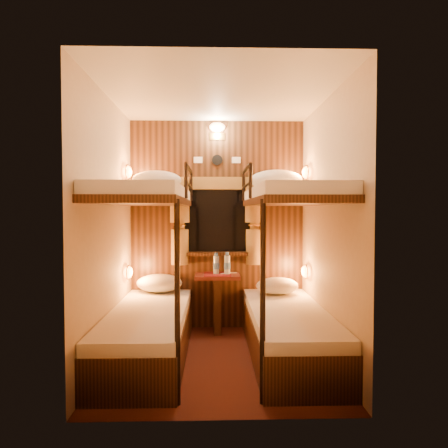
{
  "coord_description": "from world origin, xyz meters",
  "views": [
    {
      "loc": [
        -0.05,
        -3.6,
        1.37
      ],
      "look_at": [
        0.05,
        0.15,
        1.24
      ],
      "focal_mm": 32.0,
      "sensor_mm": 36.0,
      "label": 1
    }
  ],
  "objects_px": {
    "bunk_left": "(148,298)",
    "bottle_left": "(216,265)",
    "bottle_right": "(227,265)",
    "bunk_right": "(288,297)",
    "table": "(217,295)"
  },
  "relations": [
    {
      "from": "bunk_left",
      "to": "bottle_left",
      "type": "xyz_separation_m",
      "value": [
        0.63,
        0.81,
        0.2
      ]
    },
    {
      "from": "bottle_left",
      "to": "bottle_right",
      "type": "distance_m",
      "value": 0.13
    },
    {
      "from": "bunk_right",
      "to": "table",
      "type": "bearing_deg",
      "value": 129.67
    },
    {
      "from": "bunk_left",
      "to": "bunk_right",
      "type": "xyz_separation_m",
      "value": [
        1.3,
        0.0,
        0.0
      ]
    },
    {
      "from": "bunk_left",
      "to": "table",
      "type": "xyz_separation_m",
      "value": [
        0.65,
        0.78,
        -0.14
      ]
    },
    {
      "from": "table",
      "to": "bottle_left",
      "type": "height_order",
      "value": "bottle_left"
    },
    {
      "from": "bottle_left",
      "to": "bottle_right",
      "type": "bearing_deg",
      "value": -9.71
    },
    {
      "from": "bottle_right",
      "to": "bunk_left",
      "type": "bearing_deg",
      "value": -134.02
    },
    {
      "from": "table",
      "to": "bottle_left",
      "type": "relative_size",
      "value": 2.71
    },
    {
      "from": "bunk_left",
      "to": "bunk_right",
      "type": "distance_m",
      "value": 1.3
    },
    {
      "from": "bunk_left",
      "to": "table",
      "type": "relative_size",
      "value": 2.9
    },
    {
      "from": "bottle_left",
      "to": "table",
      "type": "bearing_deg",
      "value": -61.46
    },
    {
      "from": "bunk_right",
      "to": "table",
      "type": "xyz_separation_m",
      "value": [
        -0.65,
        0.78,
        -0.14
      ]
    },
    {
      "from": "bunk_left",
      "to": "bunk_right",
      "type": "relative_size",
      "value": 1.0
    },
    {
      "from": "bottle_left",
      "to": "bunk_right",
      "type": "bearing_deg",
      "value": -50.63
    }
  ]
}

